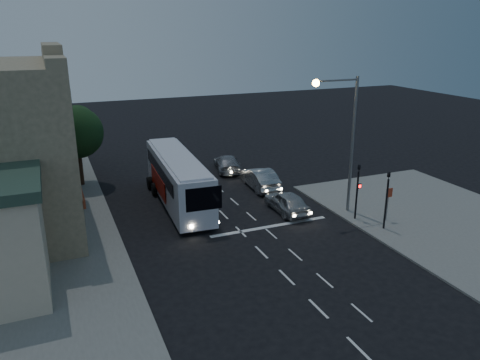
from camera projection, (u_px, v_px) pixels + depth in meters
name	position (u px, v px, depth m)	size (l,w,h in m)	color
ground	(254.00, 245.00, 27.11)	(120.00, 120.00, 0.00)	black
sidewalk_near	(476.00, 234.00, 28.36)	(12.00, 24.00, 0.12)	slate
sidewalk_far	(13.00, 227.00, 29.33)	(12.00, 50.00, 0.12)	slate
road_markings	(251.00, 221.00, 30.48)	(8.00, 30.55, 0.01)	silver
tour_bus	(178.00, 178.00, 32.83)	(3.05, 11.72, 3.56)	silver
car_suv	(287.00, 202.00, 31.73)	(1.73, 4.30, 1.47)	#B3B3B3
car_sedan_a	(260.00, 178.00, 36.46)	(1.68, 4.83, 1.59)	#A4A4A4
car_sedan_b	(227.00, 163.00, 40.91)	(1.93, 4.74, 1.38)	gray
traffic_signal_main	(358.00, 185.00, 29.83)	(0.25, 0.35, 4.10)	black
traffic_signal_side	(387.00, 193.00, 28.35)	(0.18, 0.15, 4.10)	black
regulatory_sign	(388.00, 199.00, 29.82)	(0.45, 0.12, 2.20)	slate
streetlight	(345.00, 130.00, 29.95)	(3.32, 0.44, 9.00)	slate
low_building_north	(6.00, 137.00, 38.62)	(9.40, 9.40, 6.50)	beige
street_tree	(77.00, 130.00, 35.86)	(4.00, 4.00, 6.20)	black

